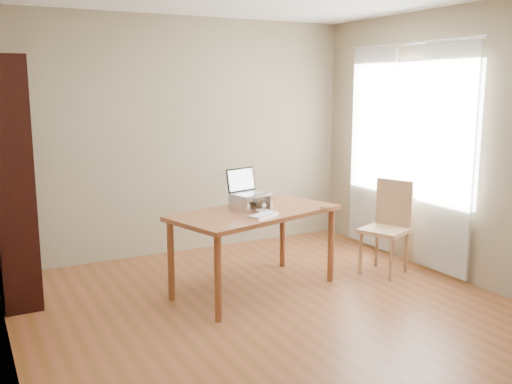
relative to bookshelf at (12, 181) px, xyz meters
name	(u,v)px	position (x,y,z in m)	size (l,w,h in m)	color
room	(289,159)	(1.86, -1.54, 0.25)	(4.04, 4.54, 2.64)	brown
bookshelf	(12,181)	(0.00, 0.00, 0.00)	(0.30, 0.90, 2.10)	black
curtains	(406,153)	(3.75, -0.75, 0.12)	(0.03, 1.90, 2.25)	silver
desk	(255,220)	(1.93, -0.83, -0.39)	(1.67, 1.15, 0.75)	brown
laptop_stand	(251,200)	(1.93, -0.75, -0.22)	(0.32, 0.25, 0.13)	silver
laptop	(248,187)	(1.93, -0.69, -0.11)	(0.38, 0.35, 0.23)	silver
keyboard	(263,215)	(1.90, -1.05, -0.29)	(0.32, 0.24, 0.02)	silver
coaster	(325,208)	(2.56, -1.03, -0.30)	(0.10, 0.10, 0.01)	#513B1C
cat	(249,202)	(1.93, -0.71, -0.24)	(0.23, 0.47, 0.14)	#423D34
chair	(390,224)	(3.38, -0.99, -0.55)	(0.54, 0.54, 0.93)	tan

